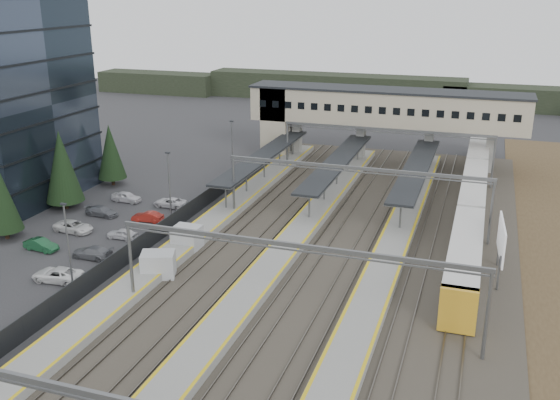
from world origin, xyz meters
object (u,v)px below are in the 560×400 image
(train, at_px, (473,195))
(relay_cabin_near, at_px, (158,265))
(billboard, at_px, (501,241))
(footbridge, at_px, (367,110))
(relay_cabin_far, at_px, (187,238))

(train, bearing_deg, relay_cabin_near, -133.60)
(relay_cabin_near, xyz_separation_m, billboard, (29.13, 9.54, 2.48))
(train, height_order, billboard, billboard)
(relay_cabin_near, relative_size, billboard, 0.56)
(footbridge, height_order, train, footbridge)
(billboard, bearing_deg, footbridge, 118.24)
(footbridge, distance_m, train, 24.86)
(relay_cabin_near, bearing_deg, footbridge, 77.68)
(relay_cabin_near, relative_size, train, 0.06)
(relay_cabin_far, distance_m, train, 33.84)
(billboard, bearing_deg, train, 99.25)
(relay_cabin_far, bearing_deg, train, 37.93)
(relay_cabin_near, xyz_separation_m, train, (26.20, 27.51, 0.80))
(train, relative_size, billboard, 9.30)
(footbridge, relative_size, train, 0.68)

